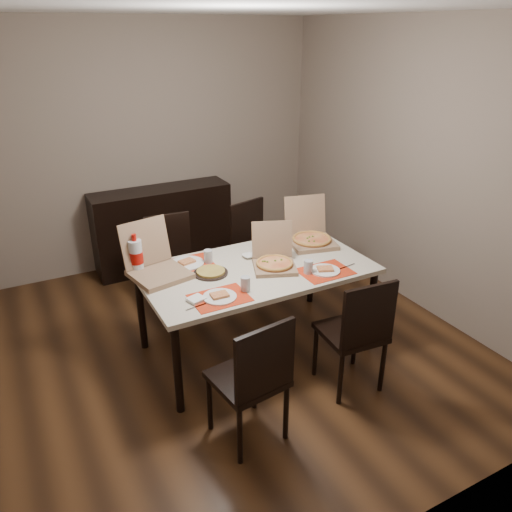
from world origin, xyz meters
name	(u,v)px	position (x,y,z in m)	size (l,w,h in m)	color
ground	(232,344)	(0.00, 0.00, -0.01)	(3.80, 4.00, 0.02)	#472A15
room_walls	(204,131)	(0.00, 0.43, 1.73)	(3.84, 4.02, 2.62)	gray
sideboard	(163,228)	(0.00, 1.78, 0.45)	(1.50, 0.40, 0.90)	black
dining_table	(256,275)	(0.16, -0.14, 0.68)	(1.80, 1.00, 0.75)	beige
chair_near_left	(254,377)	(-0.35, -1.07, 0.51)	(0.47, 0.47, 0.93)	black
chair_near_right	(357,330)	(0.55, -0.95, 0.51)	(0.45, 0.45, 0.93)	black
chair_far_left	(173,261)	(-0.23, 0.77, 0.51)	(0.45, 0.45, 0.93)	black
chair_far_right	(255,244)	(0.63, 0.77, 0.51)	(0.51, 0.51, 0.93)	black
setting_near_left	(224,294)	(-0.26, -0.45, 0.77)	(0.52, 0.30, 0.11)	red
setting_near_right	(320,269)	(0.56, -0.45, 0.77)	(0.49, 0.30, 0.11)	red
setting_far_left	(190,262)	(-0.28, 0.16, 0.77)	(0.45, 0.30, 0.11)	red
setting_far_right	(278,241)	(0.56, 0.21, 0.77)	(0.46, 0.30, 0.11)	red
napkin_loose	(267,268)	(0.22, -0.20, 0.76)	(0.12, 0.11, 0.02)	white
pizza_box_center	(274,260)	(0.29, -0.19, 0.80)	(0.44, 0.46, 0.33)	#8A6A4F
pizza_box_right	(310,237)	(0.81, 0.07, 0.81)	(0.46, 0.49, 0.38)	#8A6A4F
pizza_box_left	(157,267)	(-0.57, 0.10, 0.81)	(0.47, 0.51, 0.40)	#8A6A4F
faina_plate	(211,272)	(-0.20, -0.07, 0.76)	(0.27, 0.27, 0.03)	black
dip_bowl	(249,256)	(0.19, 0.06, 0.76)	(0.10, 0.10, 0.03)	white
soda_bottle	(136,256)	(-0.69, 0.22, 0.88)	(0.11, 0.11, 0.32)	silver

